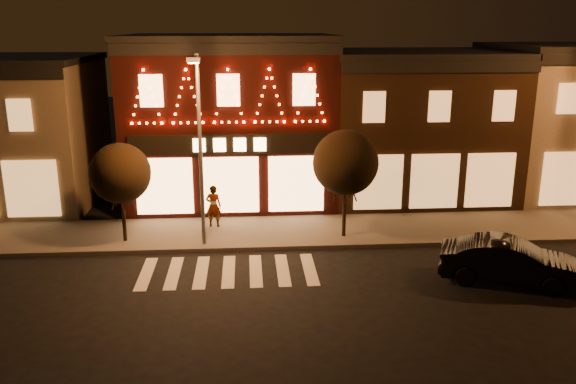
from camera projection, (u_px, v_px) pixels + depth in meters
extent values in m
plane|color=black|center=(225.00, 324.00, 18.06)|extent=(120.00, 120.00, 0.00)
cube|color=#47423D|center=(277.00, 232.00, 25.86)|extent=(44.00, 4.00, 0.15)
cube|color=black|center=(231.00, 121.00, 30.41)|extent=(10.00, 8.00, 8.00)
cube|color=black|center=(229.00, 37.00, 29.28)|extent=(10.20, 8.20, 0.30)
cube|color=black|center=(227.00, 49.00, 25.50)|extent=(10.00, 0.25, 0.50)
cube|color=black|center=(230.00, 144.00, 26.58)|extent=(9.00, 0.15, 0.90)
cube|color=#FFD87F|center=(230.00, 145.00, 26.49)|extent=(3.40, 0.08, 0.60)
cube|color=#352012|center=(413.00, 127.00, 31.17)|extent=(9.00, 8.00, 7.20)
cube|color=black|center=(417.00, 53.00, 30.15)|extent=(9.20, 8.20, 0.30)
cube|color=black|center=(442.00, 67.00, 26.37)|extent=(9.00, 0.25, 0.50)
cylinder|color=#59595E|center=(201.00, 153.00, 23.25)|extent=(0.15, 0.15, 7.58)
cylinder|color=#59595E|center=(195.00, 57.00, 21.52)|extent=(0.10, 1.52, 0.09)
cube|color=#59595E|center=(193.00, 60.00, 20.81)|extent=(0.47, 0.27, 0.17)
cube|color=orange|center=(194.00, 63.00, 20.83)|extent=(0.36, 0.19, 0.05)
cylinder|color=black|center=(124.00, 225.00, 24.44)|extent=(0.15, 0.15, 1.34)
sphere|color=black|center=(120.00, 173.00, 23.84)|extent=(2.45, 2.45, 2.45)
cylinder|color=black|center=(344.00, 219.00, 24.98)|extent=(0.16, 0.16, 1.48)
sphere|color=black|center=(346.00, 163.00, 24.32)|extent=(2.71, 2.71, 2.71)
imported|color=black|center=(510.00, 262.00, 20.73)|extent=(5.07, 3.26, 1.58)
imported|color=gray|center=(214.00, 206.00, 26.09)|extent=(0.75, 0.56, 1.88)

